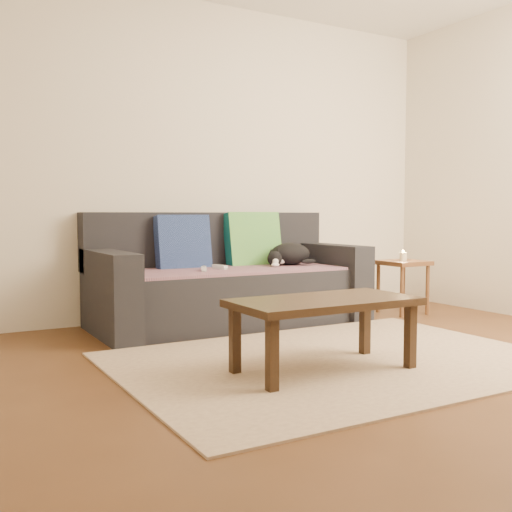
# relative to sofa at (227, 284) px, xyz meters

# --- Properties ---
(ground) EXTENTS (4.50, 4.50, 0.00)m
(ground) POSITION_rel_sofa_xyz_m (0.00, -1.57, -0.31)
(ground) COLOR brown
(ground) RESTS_ON ground
(back_wall) EXTENTS (4.50, 0.04, 2.60)m
(back_wall) POSITION_rel_sofa_xyz_m (0.00, 0.43, 0.99)
(back_wall) COLOR beige
(back_wall) RESTS_ON ground
(sofa) EXTENTS (2.10, 0.94, 0.87)m
(sofa) POSITION_rel_sofa_xyz_m (0.00, 0.00, 0.00)
(sofa) COLOR #232328
(sofa) RESTS_ON ground
(throw_blanket) EXTENTS (1.66, 0.74, 0.02)m
(throw_blanket) POSITION_rel_sofa_xyz_m (0.00, -0.09, 0.12)
(throw_blanket) COLOR #3E2647
(throw_blanket) RESTS_ON sofa
(cushion_navy) EXTENTS (0.43, 0.17, 0.44)m
(cushion_navy) POSITION_rel_sofa_xyz_m (-0.30, 0.17, 0.32)
(cushion_navy) COLOR #0F1E41
(cushion_navy) RESTS_ON throw_blanket
(cushion_green) EXTENTS (0.47, 0.20, 0.49)m
(cushion_green) POSITION_rel_sofa_xyz_m (0.33, 0.17, 0.32)
(cushion_green) COLOR #0D5956
(cushion_green) RESTS_ON throw_blanket
(cat) EXTENTS (0.46, 0.35, 0.18)m
(cat) POSITION_rel_sofa_xyz_m (0.54, -0.05, 0.22)
(cat) COLOR black
(cat) RESTS_ON throw_blanket
(wii_remote_a) EXTENTS (0.06, 0.15, 0.03)m
(wii_remote_a) POSITION_rel_sofa_xyz_m (-0.11, -0.09, 0.15)
(wii_remote_a) COLOR white
(wii_remote_a) RESTS_ON throw_blanket
(wii_remote_b) EXTENTS (0.09, 0.15, 0.03)m
(wii_remote_b) POSITION_rel_sofa_xyz_m (-0.28, -0.18, 0.15)
(wii_remote_b) COLOR white
(wii_remote_b) RESTS_ON throw_blanket
(side_table) EXTENTS (0.37, 0.37, 0.46)m
(side_table) POSITION_rel_sofa_xyz_m (1.53, -0.33, 0.07)
(side_table) COLOR brown
(side_table) RESTS_ON ground
(candle) EXTENTS (0.06, 0.06, 0.09)m
(candle) POSITION_rel_sofa_xyz_m (1.53, -0.33, 0.19)
(candle) COLOR beige
(candle) RESTS_ON side_table
(rug) EXTENTS (2.50, 1.80, 0.01)m
(rug) POSITION_rel_sofa_xyz_m (0.00, -1.42, -0.30)
(rug) COLOR tan
(rug) RESTS_ON ground
(coffee_table) EXTENTS (1.01, 0.50, 0.40)m
(coffee_table) POSITION_rel_sofa_xyz_m (-0.21, -1.57, 0.04)
(coffee_table) COLOR black
(coffee_table) RESTS_ON rug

